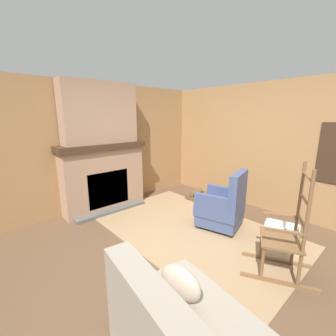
{
  "coord_description": "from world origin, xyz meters",
  "views": [
    {
      "loc": [
        1.82,
        -1.88,
        1.81
      ],
      "look_at": [
        -1.07,
        0.72,
        0.9
      ],
      "focal_mm": 24.0,
      "sensor_mm": 36.0,
      "label": 1
    }
  ],
  "objects_px": {
    "armchair": "(223,208)",
    "firewood_stack": "(196,196)",
    "storage_case": "(131,137)",
    "rocking_chair": "(285,240)",
    "oil_lamp_vase": "(77,139)",
    "laundry_basket": "(281,234)"
  },
  "relations": [
    {
      "from": "armchair",
      "to": "firewood_stack",
      "type": "height_order",
      "value": "armchair"
    },
    {
      "from": "rocking_chair",
      "to": "storage_case",
      "type": "bearing_deg",
      "value": -28.33
    },
    {
      "from": "laundry_basket",
      "to": "storage_case",
      "type": "xyz_separation_m",
      "value": [
        -2.9,
        -0.61,
        1.22
      ]
    },
    {
      "from": "rocking_chair",
      "to": "oil_lamp_vase",
      "type": "bearing_deg",
      "value": -9.21
    },
    {
      "from": "laundry_basket",
      "to": "storage_case",
      "type": "height_order",
      "value": "storage_case"
    },
    {
      "from": "rocking_chair",
      "to": "storage_case",
      "type": "distance_m",
      "value": 3.3
    },
    {
      "from": "laundry_basket",
      "to": "oil_lamp_vase",
      "type": "height_order",
      "value": "oil_lamp_vase"
    },
    {
      "from": "rocking_chair",
      "to": "firewood_stack",
      "type": "height_order",
      "value": "rocking_chair"
    },
    {
      "from": "laundry_basket",
      "to": "rocking_chair",
      "type": "bearing_deg",
      "value": -67.7
    },
    {
      "from": "rocking_chair",
      "to": "firewood_stack",
      "type": "xyz_separation_m",
      "value": [
        -2.25,
        1.09,
        -0.35
      ]
    },
    {
      "from": "firewood_stack",
      "to": "laundry_basket",
      "type": "height_order",
      "value": "laundry_basket"
    },
    {
      "from": "rocking_chair",
      "to": "laundry_basket",
      "type": "xyz_separation_m",
      "value": [
        -0.26,
        0.64,
        -0.29
      ]
    },
    {
      "from": "storage_case",
      "to": "oil_lamp_vase",
      "type": "bearing_deg",
      "value": -90.01
    },
    {
      "from": "laundry_basket",
      "to": "storage_case",
      "type": "distance_m",
      "value": 3.21
    },
    {
      "from": "armchair",
      "to": "rocking_chair",
      "type": "height_order",
      "value": "rocking_chair"
    },
    {
      "from": "armchair",
      "to": "firewood_stack",
      "type": "xyz_separation_m",
      "value": [
        -1.14,
        0.67,
        -0.27
      ]
    },
    {
      "from": "rocking_chair",
      "to": "armchair",
      "type": "bearing_deg",
      "value": -48.31
    },
    {
      "from": "storage_case",
      "to": "rocking_chair",
      "type": "bearing_deg",
      "value": -0.59
    },
    {
      "from": "armchair",
      "to": "laundry_basket",
      "type": "bearing_deg",
      "value": 179.07
    },
    {
      "from": "armchair",
      "to": "rocking_chair",
      "type": "xyz_separation_m",
      "value": [
        1.12,
        -0.42,
        0.08
      ]
    },
    {
      "from": "firewood_stack",
      "to": "storage_case",
      "type": "height_order",
      "value": "storage_case"
    },
    {
      "from": "storage_case",
      "to": "firewood_stack",
      "type": "bearing_deg",
      "value": 49.14
    }
  ]
}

